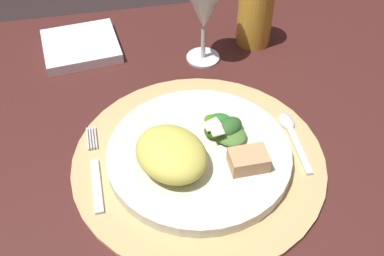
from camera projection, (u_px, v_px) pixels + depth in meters
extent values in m
cube|color=#451E1B|center=(221.00, 151.00, 0.72)|extent=(1.20, 0.83, 0.03)
cylinder|color=#482116|center=(369.00, 124.00, 1.30)|extent=(0.06, 0.06, 0.73)
cylinder|color=tan|center=(199.00, 160.00, 0.68)|extent=(0.37, 0.37, 0.01)
cylinder|color=silver|center=(199.00, 155.00, 0.67)|extent=(0.27, 0.27, 0.02)
ellipsoid|color=#DAD054|center=(171.00, 154.00, 0.63)|extent=(0.13, 0.14, 0.05)
ellipsoid|color=#4B7931|center=(231.00, 135.00, 0.68)|extent=(0.06, 0.06, 0.01)
ellipsoid|color=#2C6014|center=(217.00, 131.00, 0.68)|extent=(0.05, 0.04, 0.02)
ellipsoid|color=#457F10|center=(223.00, 125.00, 0.69)|extent=(0.06, 0.07, 0.02)
ellipsoid|color=#2E5E26|center=(230.00, 128.00, 0.68)|extent=(0.05, 0.05, 0.02)
ellipsoid|color=#287A2A|center=(220.00, 124.00, 0.69)|extent=(0.05, 0.06, 0.02)
cube|color=beige|center=(216.00, 129.00, 0.66)|extent=(0.02, 0.03, 0.01)
cube|color=beige|center=(211.00, 123.00, 0.67)|extent=(0.03, 0.02, 0.01)
cube|color=tan|center=(248.00, 160.00, 0.64)|extent=(0.05, 0.04, 0.02)
cube|color=silver|center=(97.00, 186.00, 0.64)|extent=(0.01, 0.09, 0.00)
cube|color=silver|center=(88.00, 139.00, 0.70)|extent=(0.00, 0.05, 0.00)
cube|color=silver|center=(90.00, 139.00, 0.70)|extent=(0.00, 0.05, 0.00)
cube|color=silver|center=(93.00, 138.00, 0.70)|extent=(0.00, 0.05, 0.00)
cube|color=silver|center=(96.00, 138.00, 0.70)|extent=(0.00, 0.05, 0.00)
cube|color=silver|center=(299.00, 150.00, 0.69)|extent=(0.01, 0.09, 0.00)
ellipsoid|color=silver|center=(287.00, 121.00, 0.73)|extent=(0.02, 0.04, 0.01)
cube|color=white|center=(81.00, 46.00, 0.87)|extent=(0.15, 0.14, 0.02)
cylinder|color=silver|center=(203.00, 58.00, 0.86)|extent=(0.06, 0.06, 0.00)
cylinder|color=silver|center=(203.00, 43.00, 0.83)|extent=(0.01, 0.01, 0.06)
cone|color=silver|center=(204.00, 6.00, 0.78)|extent=(0.08, 0.08, 0.09)
cylinder|color=gold|center=(255.00, 17.00, 0.86)|extent=(0.07, 0.07, 0.11)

